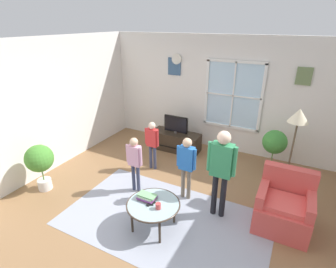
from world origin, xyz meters
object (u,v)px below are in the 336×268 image
object	(u,v)px
person_blue_shirt	(187,162)
person_pink_shirt	(135,159)
person_red_shirt	(152,140)
remote_near_books	(151,204)
book_stack	(147,197)
coffee_table	(153,205)
potted_plant_by_window	(274,145)
floor_lamp	(297,125)
cup	(158,206)
armchair	(284,207)
potted_plant_corner	(40,161)
tv_stand	(176,141)
television	(176,124)
remote_near_cup	(152,202)
person_green_shirt	(221,165)

from	to	relation	value
person_blue_shirt	person_pink_shirt	distance (m)	0.92
person_blue_shirt	person_red_shirt	bearing A→B (deg)	149.68
remote_near_books	book_stack	bearing A→B (deg)	145.85
coffee_table	book_stack	xyz separation A→B (m)	(-0.13, 0.05, 0.07)
potted_plant_by_window	floor_lamp	size ratio (longest dim) A/B	0.54
cup	remote_near_books	size ratio (longest dim) A/B	0.62
armchair	cup	size ratio (longest dim) A/B	9.98
potted_plant_corner	cup	bearing A→B (deg)	0.34
person_blue_shirt	person_pink_shirt	world-z (taller)	person_blue_shirt
coffee_table	cup	xyz separation A→B (m)	(0.12, -0.06, 0.07)
cup	remote_near_books	world-z (taller)	cup
person_pink_shirt	potted_plant_corner	size ratio (longest dim) A/B	1.20
remote_near_books	person_pink_shirt	xyz separation A→B (m)	(-0.73, 0.69, 0.22)
tv_stand	potted_plant_corner	bearing A→B (deg)	-119.49
potted_plant_by_window	television	bearing A→B (deg)	-178.15
television	potted_plant_by_window	xyz separation A→B (m)	(2.16, 0.07, -0.07)
person_pink_shirt	coffee_table	bearing A→B (deg)	-41.25
potted_plant_corner	book_stack	bearing A→B (deg)	3.25
television	remote_near_cup	bearing A→B (deg)	-71.92
tv_stand	book_stack	distance (m)	2.55
cup	potted_plant_corner	bearing A→B (deg)	-179.66
potted_plant_corner	floor_lamp	bearing A→B (deg)	24.07
television	person_green_shirt	distance (m)	2.40
cup	person_pink_shirt	bearing A→B (deg)	140.41
television	coffee_table	distance (m)	2.63
book_stack	person_blue_shirt	xyz separation A→B (m)	(0.27, 0.83, 0.25)
armchair	person_blue_shirt	distance (m)	1.61
remote_near_books	remote_near_cup	world-z (taller)	same
person_red_shirt	potted_plant_by_window	size ratio (longest dim) A/B	1.18
person_red_shirt	person_blue_shirt	distance (m)	1.17
person_pink_shirt	potted_plant_corner	bearing A→B (deg)	-154.35
armchair	person_blue_shirt	size ratio (longest dim) A/B	0.76
coffee_table	cup	bearing A→B (deg)	-26.57
cup	person_red_shirt	size ratio (longest dim) A/B	0.08
potted_plant_by_window	floor_lamp	world-z (taller)	floor_lamp
person_pink_shirt	person_green_shirt	bearing A→B (deg)	1.93
remote_near_books	person_red_shirt	world-z (taller)	person_red_shirt
person_pink_shirt	potted_plant_corner	distance (m)	1.69
armchair	person_red_shirt	size ratio (longest dim) A/B	0.84
person_red_shirt	person_blue_shirt	bearing A→B (deg)	-30.32
person_blue_shirt	floor_lamp	xyz separation A→B (m)	(1.52, 0.80, 0.65)
book_stack	person_red_shirt	size ratio (longest dim) A/B	0.26
book_stack	cup	size ratio (longest dim) A/B	3.16
potted_plant_corner	person_blue_shirt	bearing A→B (deg)	21.55
remote_near_books	person_red_shirt	size ratio (longest dim) A/B	0.13
television	remote_near_cup	distance (m)	2.61
remote_near_cup	person_red_shirt	distance (m)	1.70
television	potted_plant_corner	bearing A→B (deg)	-119.52
person_pink_shirt	remote_near_cup	bearing A→B (deg)	-41.72
tv_stand	armchair	xyz separation A→B (m)	(2.53, -1.55, 0.11)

